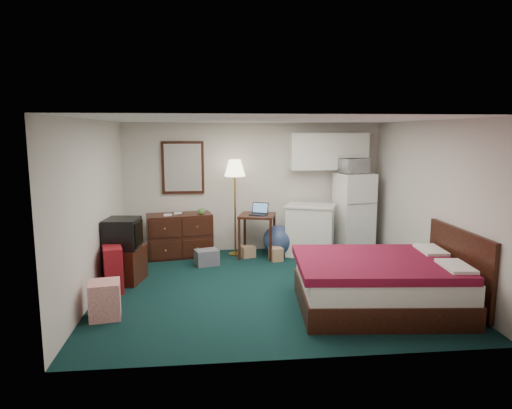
{
  "coord_description": "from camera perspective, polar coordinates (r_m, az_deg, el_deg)",
  "views": [
    {
      "loc": [
        -0.88,
        -6.59,
        2.34
      ],
      "look_at": [
        -0.12,
        0.53,
        1.18
      ],
      "focal_mm": 32.0,
      "sensor_mm": 36.0,
      "label": 1
    }
  ],
  "objects": [
    {
      "name": "book_b",
      "position": [
        8.63,
        -10.25,
        -0.51
      ],
      "size": [
        0.15,
        0.02,
        0.2
      ],
      "primitive_type": "imported",
      "rotation": [
        0.0,
        0.0,
        0.01
      ],
      "color": "#907751",
      "rests_on": "dresser"
    },
    {
      "name": "suitcase",
      "position": [
        7.07,
        -17.42,
        -7.72
      ],
      "size": [
        0.36,
        0.47,
        0.67
      ],
      "primitive_type": null,
      "rotation": [
        0.0,
        0.0,
        0.26
      ],
      "color": "maroon",
      "rests_on": "floor"
    },
    {
      "name": "cardboard_box_b",
      "position": [
        8.37,
        2.51,
        -6.19
      ],
      "size": [
        0.25,
        0.28,
        0.24
      ],
      "primitive_type": null,
      "rotation": [
        0.0,
        0.0,
        0.21
      ],
      "color": "#907751",
      "rests_on": "floor"
    },
    {
      "name": "laptop",
      "position": [
        8.4,
        0.3,
        -0.59
      ],
      "size": [
        0.39,
        0.36,
        0.21
      ],
      "primitive_type": null,
      "rotation": [
        0.0,
        0.0,
        -0.44
      ],
      "color": "black",
      "rests_on": "desk"
    },
    {
      "name": "retail_box",
      "position": [
        6.17,
        -18.38,
        -11.25
      ],
      "size": [
        0.43,
        0.43,
        0.47
      ],
      "primitive_type": null,
      "rotation": [
        0.0,
        0.0,
        0.17
      ],
      "color": "white",
      "rests_on": "floor"
    },
    {
      "name": "cardboard_box_a",
      "position": [
        8.59,
        -1.02,
        -5.91
      ],
      "size": [
        0.3,
        0.27,
        0.21
      ],
      "primitive_type": null,
      "rotation": [
        0.0,
        0.0,
        0.31
      ],
      "color": "#907751",
      "rests_on": "floor"
    },
    {
      "name": "dresser",
      "position": [
        8.69,
        -9.52,
        -3.82
      ],
      "size": [
        1.26,
        0.74,
        0.81
      ],
      "primitive_type": null,
      "rotation": [
        0.0,
        0.0,
        0.18
      ],
      "color": "black",
      "rests_on": "floor"
    },
    {
      "name": "fridge",
      "position": [
        9.06,
        12.12,
        -1.01
      ],
      "size": [
        0.73,
        0.73,
        1.54
      ],
      "primitive_type": null,
      "rotation": [
        0.0,
        0.0,
        0.17
      ],
      "color": "white",
      "rests_on": "floor"
    },
    {
      "name": "book_a",
      "position": [
        8.5,
        -11.47,
        -0.7
      ],
      "size": [
        0.15,
        0.02,
        0.2
      ],
      "primitive_type": "imported",
      "rotation": [
        0.0,
        0.0,
        0.04
      ],
      "color": "#907751",
      "rests_on": "dresser"
    },
    {
      "name": "upper_cabinets",
      "position": [
        8.98,
        9.04,
        6.58
      ],
      "size": [
        1.5,
        0.35,
        0.7
      ],
      "primitive_type": null,
      "color": "white",
      "rests_on": "walls"
    },
    {
      "name": "ceiling",
      "position": [
        6.65,
        1.57,
        10.56
      ],
      "size": [
        5.0,
        4.5,
        0.01
      ],
      "primitive_type": "cube",
      "color": "beige",
      "rests_on": "walls"
    },
    {
      "name": "tv_stand",
      "position": [
        7.49,
        -16.14,
        -7.22
      ],
      "size": [
        0.67,
        0.7,
        0.54
      ],
      "primitive_type": null,
      "rotation": [
        0.0,
        0.0,
        -0.23
      ],
      "color": "black",
      "rests_on": "floor"
    },
    {
      "name": "exercise_ball",
      "position": [
        8.69,
        2.79,
        -4.49
      ],
      "size": [
        0.68,
        0.68,
        0.58
      ],
      "primitive_type": "sphere",
      "rotation": [
        0.0,
        0.0,
        0.19
      ],
      "color": "navy",
      "rests_on": "floor"
    },
    {
      "name": "headboard",
      "position": [
        6.75,
        24.04,
        -7.0
      ],
      "size": [
        0.06,
        1.56,
        1.0
      ],
      "primitive_type": null,
      "color": "black",
      "rests_on": "walls"
    },
    {
      "name": "floor",
      "position": [
        7.05,
        1.48,
        -10.21
      ],
      "size": [
        5.0,
        4.5,
        0.01
      ],
      "primitive_type": "cube",
      "color": "black",
      "rests_on": "ground"
    },
    {
      "name": "mirror",
      "position": [
        8.85,
        -9.12,
        4.59
      ],
      "size": [
        0.8,
        0.06,
        1.0
      ],
      "primitive_type": null,
      "color": "white",
      "rests_on": "walls"
    },
    {
      "name": "crt_tv",
      "position": [
        7.34,
        -16.36,
        -3.5
      ],
      "size": [
        0.56,
        0.6,
        0.47
      ],
      "primitive_type": null,
      "rotation": [
        0.0,
        0.0,
        -0.11
      ],
      "color": "black",
      "rests_on": "tv_stand"
    },
    {
      "name": "bed",
      "position": [
        6.34,
        15.06,
        -9.59
      ],
      "size": [
        2.22,
        1.8,
        0.66
      ],
      "primitive_type": null,
      "rotation": [
        0.0,
        0.0,
        -0.09
      ],
      "color": "#540D26",
      "rests_on": "floor"
    },
    {
      "name": "desk",
      "position": [
        8.56,
        0.15,
        -3.9
      ],
      "size": [
        0.78,
        0.78,
        0.81
      ],
      "primitive_type": null,
      "rotation": [
        0.0,
        0.0,
        -0.26
      ],
      "color": "black",
      "rests_on": "floor"
    },
    {
      "name": "walls",
      "position": [
        6.74,
        1.52,
        -0.13
      ],
      "size": [
        5.01,
        4.51,
        2.5
      ],
      "color": "beige",
      "rests_on": "floor"
    },
    {
      "name": "microwave",
      "position": [
        8.9,
        12.11,
        4.96
      ],
      "size": [
        0.59,
        0.46,
        0.35
      ],
      "primitive_type": "imported",
      "rotation": [
        0.0,
        0.0,
        0.37
      ],
      "color": "white",
      "rests_on": "fridge"
    },
    {
      "name": "floor_lamp",
      "position": [
        8.61,
        -2.63,
        -0.42
      ],
      "size": [
        0.4,
        0.4,
        1.81
      ],
      "primitive_type": null,
      "rotation": [
        0.0,
        0.0,
        0.01
      ],
      "color": "#BA8D2E",
      "rests_on": "floor"
    },
    {
      "name": "file_bin",
      "position": [
        8.14,
        -6.16,
        -6.58
      ],
      "size": [
        0.46,
        0.39,
        0.27
      ],
      "primitive_type": null,
      "rotation": [
        0.0,
        0.0,
        0.29
      ],
      "color": "slate",
      "rests_on": "floor"
    },
    {
      "name": "kitchen_counter",
      "position": [
        8.74,
        6.79,
        -3.27
      ],
      "size": [
        1.02,
        0.9,
        0.93
      ],
      "primitive_type": null,
      "rotation": [
        0.0,
        0.0,
        -0.35
      ],
      "color": "white",
      "rests_on": "floor"
    },
    {
      "name": "mug",
      "position": [
        8.53,
        -6.86,
        -0.79
      ],
      "size": [
        0.16,
        0.14,
        0.13
      ],
      "primitive_type": "imported",
      "rotation": [
        0.0,
        0.0,
        0.42
      ],
      "color": "#538F40",
      "rests_on": "dresser"
    }
  ]
}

